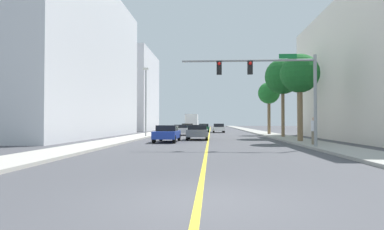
{
  "coord_description": "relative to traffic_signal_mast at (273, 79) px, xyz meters",
  "views": [
    {
      "loc": [
        0.27,
        -6.75,
        1.64
      ],
      "look_at": [
        -1.61,
        24.99,
        2.34
      ],
      "focal_mm": 30.39,
      "sensor_mm": 36.0,
      "label": 1
    }
  ],
  "objects": [
    {
      "name": "delivery_truck",
      "position": [
        -7.76,
        45.62,
        -2.65
      ],
      "size": [
        2.45,
        7.98,
        3.22
      ],
      "rotation": [
        0.0,
        0.0,
        0.01
      ],
      "color": "silver",
      "rests_on": "ground"
    },
    {
      "name": "sidewalk_left",
      "position": [
        -11.79,
        28.32,
        -4.28
      ],
      "size": [
        2.76,
        168.0,
        0.15
      ],
      "primitive_type": "cube",
      "color": "#B2ADA3",
      "rests_on": "ground"
    },
    {
      "name": "building_left_far",
      "position": [
        -22.89,
        42.56,
        3.29
      ],
      "size": [
        15.07,
        16.32,
        15.28
      ],
      "primitive_type": "cube",
      "color": "silver",
      "rests_on": "ground"
    },
    {
      "name": "car_green",
      "position": [
        -5.11,
        33.71,
        -3.63
      ],
      "size": [
        1.89,
        4.4,
        1.37
      ],
      "rotation": [
        0.0,
        0.0,
        0.04
      ],
      "color": "#196638",
      "rests_on": "ground"
    },
    {
      "name": "lane_marking_center",
      "position": [
        -4.12,
        28.32,
        -4.35
      ],
      "size": [
        0.16,
        144.0,
        0.01
      ],
      "primitive_type": "cube",
      "color": "yellow",
      "rests_on": "ground"
    },
    {
      "name": "palm_near",
      "position": [
        3.18,
        5.72,
        1.08
      ],
      "size": [
        3.07,
        3.07,
        6.9
      ],
      "color": "brown",
      "rests_on": "sidewalk_right"
    },
    {
      "name": "car_silver",
      "position": [
        -7.61,
        20.33,
        -3.65
      ],
      "size": [
        1.92,
        4.11,
        1.32
      ],
      "rotation": [
        0.0,
        0.0,
        -0.01
      ],
      "color": "#BCBCC1",
      "rests_on": "ground"
    },
    {
      "name": "sidewalk_right",
      "position": [
        3.56,
        28.32,
        -4.28
      ],
      "size": [
        2.76,
        168.0,
        0.15
      ],
      "primitive_type": "cube",
      "color": "#9E9B93",
      "rests_on": "ground"
    },
    {
      "name": "car_gray",
      "position": [
        -5.13,
        9.82,
        -3.61
      ],
      "size": [
        1.98,
        4.05,
        1.39
      ],
      "rotation": [
        0.0,
        0.0,
        0.01
      ],
      "color": "slate",
      "rests_on": "ground"
    },
    {
      "name": "building_left_near",
      "position": [
        -23.59,
        15.24,
        4.25
      ],
      "size": [
        16.46,
        27.93,
        17.2
      ],
      "primitive_type": "cube",
      "color": "silver",
      "rests_on": "ground"
    },
    {
      "name": "ground",
      "position": [
        -4.12,
        28.32,
        -4.35
      ],
      "size": [
        192.0,
        192.0,
        0.0
      ],
      "primitive_type": "plane",
      "color": "#47474C"
    },
    {
      "name": "pedestrian",
      "position": [
        3.0,
        1.68,
        -3.28
      ],
      "size": [
        0.38,
        0.38,
        1.83
      ],
      "rotation": [
        0.0,
        0.0,
        4.69
      ],
      "color": "#726651",
      "rests_on": "sidewalk_right"
    },
    {
      "name": "car_blue",
      "position": [
        -7.48,
        6.19,
        -3.62
      ],
      "size": [
        1.85,
        4.49,
        1.38
      ],
      "rotation": [
        0.0,
        0.0,
        -0.01
      ],
      "color": "#1E389E",
      "rests_on": "ground"
    },
    {
      "name": "palm_far",
      "position": [
        3.46,
        21.13,
        0.89
      ],
      "size": [
        2.74,
        2.74,
        6.56
      ],
      "color": "brown",
      "rests_on": "sidewalk_right"
    },
    {
      "name": "palm_mid",
      "position": [
        3.52,
        13.43,
        1.95
      ],
      "size": [
        3.65,
        3.65,
        8.03
      ],
      "color": "brown",
      "rests_on": "sidewalk_right"
    },
    {
      "name": "car_yellow",
      "position": [
        -7.62,
        31.09,
        -3.62
      ],
      "size": [
        2.0,
        4.52,
        1.41
      ],
      "rotation": [
        0.0,
        0.0,
        0.02
      ],
      "color": "gold",
      "rests_on": "ground"
    },
    {
      "name": "car_white",
      "position": [
        -2.7,
        30.69,
        -3.62
      ],
      "size": [
        1.85,
        3.97,
        1.41
      ],
      "rotation": [
        0.0,
        0.0,
        0.02
      ],
      "color": "white",
      "rests_on": "ground"
    },
    {
      "name": "street_lamp",
      "position": [
        -10.91,
        14.23,
        -0.09
      ],
      "size": [
        0.56,
        0.28,
        7.38
      ],
      "color": "gray",
      "rests_on": "sidewalk_left"
    },
    {
      "name": "traffic_signal_mast",
      "position": [
        0.0,
        0.0,
        0.0
      ],
      "size": [
        8.37,
        0.36,
        5.74
      ],
      "color": "gray",
      "rests_on": "sidewalk_right"
    }
  ]
}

